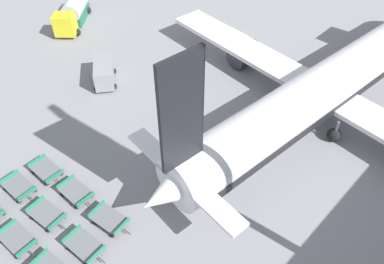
# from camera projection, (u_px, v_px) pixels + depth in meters

# --- Properties ---
(ground_plane) EXTENTS (500.00, 500.00, 0.00)m
(ground_plane) POSITION_uv_depth(u_px,v_px,m) (238.00, 51.00, 43.95)
(ground_plane) COLOR gray
(airplane) EXTENTS (39.96, 43.34, 13.49)m
(airplane) POSITION_uv_depth(u_px,v_px,m) (333.00, 82.00, 34.43)
(airplane) COLOR white
(airplane) RESTS_ON ground_plane
(fuel_tanker_primary) EXTENTS (7.35, 7.62, 3.10)m
(fuel_tanker_primary) POSITION_uv_depth(u_px,v_px,m) (73.00, 13.00, 47.90)
(fuel_tanker_primary) COLOR yellow
(fuel_tanker_primary) RESTS_ON ground_plane
(service_van) EXTENTS (4.57, 4.02, 2.25)m
(service_van) POSITION_uv_depth(u_px,v_px,m) (104.00, 72.00, 38.75)
(service_van) COLOR gray
(service_van) RESTS_ON ground_plane
(baggage_dolly_row_near_col_b) EXTENTS (3.39, 1.92, 0.92)m
(baggage_dolly_row_near_col_b) POSITION_uv_depth(u_px,v_px,m) (18.00, 239.00, 25.78)
(baggage_dolly_row_near_col_b) COLOR slate
(baggage_dolly_row_near_col_b) RESTS_ON ground_plane
(baggage_dolly_row_mid_a_col_a) EXTENTS (3.39, 1.89, 0.92)m
(baggage_dolly_row_mid_a_col_a) POSITION_uv_depth(u_px,v_px,m) (19.00, 187.00, 29.01)
(baggage_dolly_row_mid_a_col_a) COLOR slate
(baggage_dolly_row_mid_a_col_a) RESTS_ON ground_plane
(baggage_dolly_row_mid_a_col_b) EXTENTS (3.41, 2.00, 0.92)m
(baggage_dolly_row_mid_a_col_b) POSITION_uv_depth(u_px,v_px,m) (47.00, 215.00, 27.21)
(baggage_dolly_row_mid_a_col_b) COLOR slate
(baggage_dolly_row_mid_a_col_b) RESTS_ON ground_plane
(baggage_dolly_row_mid_a_col_c) EXTENTS (3.40, 1.95, 0.92)m
(baggage_dolly_row_mid_a_col_c) POSITION_uv_depth(u_px,v_px,m) (85.00, 246.00, 25.44)
(baggage_dolly_row_mid_a_col_c) COLOR slate
(baggage_dolly_row_mid_a_col_c) RESTS_ON ground_plane
(baggage_dolly_row_mid_b_col_a) EXTENTS (3.37, 1.85, 0.92)m
(baggage_dolly_row_mid_b_col_a) POSITION_uv_depth(u_px,v_px,m) (46.00, 170.00, 30.23)
(baggage_dolly_row_mid_b_col_a) COLOR slate
(baggage_dolly_row_mid_b_col_a) RESTS_ON ground_plane
(baggage_dolly_row_mid_b_col_b) EXTENTS (3.37, 1.85, 0.92)m
(baggage_dolly_row_mid_b_col_b) POSITION_uv_depth(u_px,v_px,m) (76.00, 192.00, 28.64)
(baggage_dolly_row_mid_b_col_b) COLOR slate
(baggage_dolly_row_mid_b_col_b) RESTS_ON ground_plane
(baggage_dolly_row_mid_b_col_c) EXTENTS (3.42, 2.02, 0.92)m
(baggage_dolly_row_mid_b_col_c) POSITION_uv_depth(u_px,v_px,m) (110.00, 219.00, 26.92)
(baggage_dolly_row_mid_b_col_c) COLOR slate
(baggage_dolly_row_mid_b_col_c) RESTS_ON ground_plane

